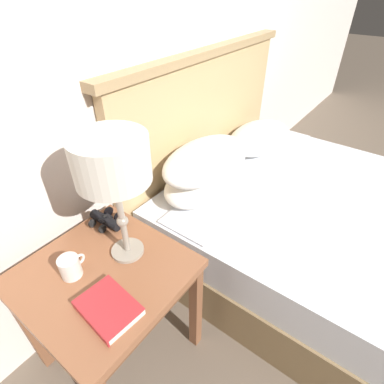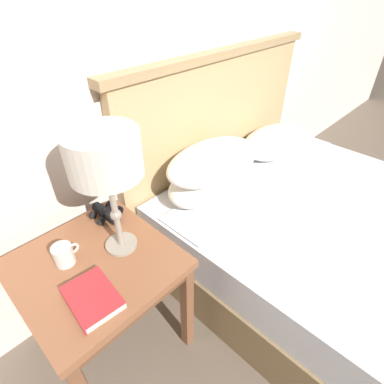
{
  "view_description": "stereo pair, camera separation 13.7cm",
  "coord_description": "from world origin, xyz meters",
  "px_view_note": "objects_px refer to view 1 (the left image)",
  "views": [
    {
      "loc": [
        -1.07,
        -0.07,
        1.52
      ],
      "look_at": [
        -0.19,
        0.59,
        0.71
      ],
      "focal_mm": 28.0,
      "sensor_mm": 36.0,
      "label": 1
    },
    {
      "loc": [
        -0.98,
        -0.18,
        1.52
      ],
      "look_at": [
        -0.19,
        0.59,
        0.71
      ],
      "focal_mm": 28.0,
      "sensor_mm": 36.0,
      "label": 2
    }
  ],
  "objects_px": {
    "table_lamp": "(112,163)",
    "binoculars_pair": "(106,220)",
    "book_on_nightstand": "(108,308)",
    "nightstand": "(106,284)",
    "bed": "(312,225)",
    "coffee_mug": "(70,267)"
  },
  "relations": [
    {
      "from": "table_lamp",
      "to": "binoculars_pair",
      "type": "bearing_deg",
      "value": 73.72
    },
    {
      "from": "nightstand",
      "to": "binoculars_pair",
      "type": "bearing_deg",
      "value": 46.38
    },
    {
      "from": "bed",
      "to": "book_on_nightstand",
      "type": "height_order",
      "value": "bed"
    },
    {
      "from": "table_lamp",
      "to": "binoculars_pair",
      "type": "relative_size",
      "value": 3.17
    },
    {
      "from": "nightstand",
      "to": "bed",
      "type": "distance_m",
      "value": 1.23
    },
    {
      "from": "nightstand",
      "to": "coffee_mug",
      "type": "distance_m",
      "value": 0.16
    },
    {
      "from": "table_lamp",
      "to": "binoculars_pair",
      "type": "distance_m",
      "value": 0.44
    },
    {
      "from": "binoculars_pair",
      "to": "table_lamp",
      "type": "bearing_deg",
      "value": -106.28
    },
    {
      "from": "book_on_nightstand",
      "to": "coffee_mug",
      "type": "bearing_deg",
      "value": 84.9
    },
    {
      "from": "nightstand",
      "to": "book_on_nightstand",
      "type": "height_order",
      "value": "book_on_nightstand"
    },
    {
      "from": "nightstand",
      "to": "table_lamp",
      "type": "relative_size",
      "value": 1.2
    },
    {
      "from": "bed",
      "to": "binoculars_pair",
      "type": "bearing_deg",
      "value": 143.08
    },
    {
      "from": "book_on_nightstand",
      "to": "binoculars_pair",
      "type": "height_order",
      "value": "binoculars_pair"
    },
    {
      "from": "binoculars_pair",
      "to": "book_on_nightstand",
      "type": "bearing_deg",
      "value": -129.32
    },
    {
      "from": "nightstand",
      "to": "book_on_nightstand",
      "type": "xyz_separation_m",
      "value": [
        -0.1,
        -0.15,
        0.1
      ]
    },
    {
      "from": "table_lamp",
      "to": "binoculars_pair",
      "type": "height_order",
      "value": "table_lamp"
    },
    {
      "from": "nightstand",
      "to": "binoculars_pair",
      "type": "distance_m",
      "value": 0.29
    },
    {
      "from": "nightstand",
      "to": "table_lamp",
      "type": "xyz_separation_m",
      "value": [
        0.13,
        -0.0,
        0.5
      ]
    },
    {
      "from": "nightstand",
      "to": "table_lamp",
      "type": "distance_m",
      "value": 0.51
    },
    {
      "from": "book_on_nightstand",
      "to": "binoculars_pair",
      "type": "bearing_deg",
      "value": 50.68
    },
    {
      "from": "nightstand",
      "to": "book_on_nightstand",
      "type": "bearing_deg",
      "value": -122.72
    },
    {
      "from": "table_lamp",
      "to": "coffee_mug",
      "type": "distance_m",
      "value": 0.43
    }
  ]
}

